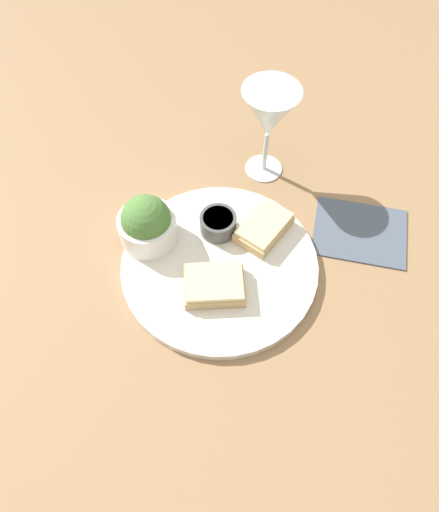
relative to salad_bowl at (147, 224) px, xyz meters
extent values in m
plane|color=#93704C|center=(-0.09, 0.08, -0.05)|extent=(4.00, 4.00, 0.00)
cylinder|color=silver|center=(-0.09, 0.08, -0.04)|extent=(0.30, 0.30, 0.01)
cylinder|color=white|center=(0.00, 0.00, -0.01)|extent=(0.09, 0.09, 0.05)
sphere|color=#4C7A38|center=(0.00, 0.00, 0.01)|extent=(0.08, 0.08, 0.08)
cylinder|color=#4C4C4C|center=(-0.11, 0.02, -0.02)|extent=(0.06, 0.06, 0.03)
cylinder|color=#D14C38|center=(-0.11, 0.02, -0.01)|extent=(0.05, 0.05, 0.01)
cube|color=tan|center=(-0.07, 0.12, -0.03)|extent=(0.10, 0.09, 0.02)
cube|color=beige|center=(-0.07, 0.12, -0.01)|extent=(0.10, 0.08, 0.01)
cube|color=tan|center=(-0.18, 0.05, -0.03)|extent=(0.11, 0.10, 0.02)
cube|color=beige|center=(-0.18, 0.05, -0.01)|extent=(0.10, 0.09, 0.01)
cylinder|color=silver|center=(-0.23, -0.09, -0.05)|extent=(0.07, 0.07, 0.01)
cylinder|color=silver|center=(-0.23, -0.09, -0.01)|extent=(0.01, 0.01, 0.08)
cone|color=silver|center=(-0.23, -0.09, 0.08)|extent=(0.09, 0.09, 0.09)
cube|color=#4C5666|center=(-0.33, 0.09, -0.05)|extent=(0.19, 0.18, 0.01)
camera|label=1|loc=(0.04, 0.46, 0.62)|focal=35.00mm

